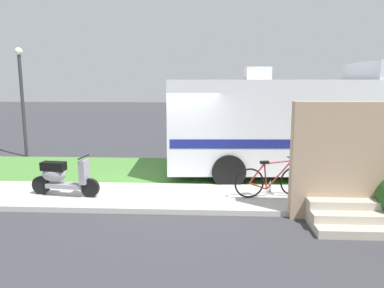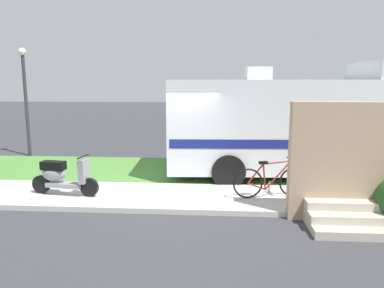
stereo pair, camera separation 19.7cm
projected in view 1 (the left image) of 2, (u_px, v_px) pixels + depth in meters
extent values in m
plane|color=#38383D|center=(172.00, 186.00, 9.92)|extent=(80.00, 80.00, 0.00)
cube|color=beige|center=(167.00, 197.00, 8.73)|extent=(24.00, 2.00, 0.12)
cube|color=#4C8438|center=(177.00, 171.00, 11.39)|extent=(24.00, 3.40, 0.08)
cube|color=silver|center=(293.00, 124.00, 10.68)|extent=(7.34, 2.91, 2.54)
cube|color=navy|center=(293.00, 137.00, 10.75)|extent=(7.19, 2.93, 0.24)
cube|color=silver|center=(258.00, 73.00, 10.44)|extent=(0.73, 0.63, 0.36)
cylinder|color=black|center=(349.00, 153.00, 12.08)|extent=(0.91, 0.32, 0.90)
cylinder|color=black|center=(222.00, 153.00, 12.10)|extent=(0.91, 0.32, 0.90)
cylinder|color=black|center=(229.00, 171.00, 9.66)|extent=(0.91, 0.32, 0.90)
cylinder|color=black|center=(90.00, 188.00, 8.53)|extent=(0.45, 0.16, 0.44)
cylinder|color=black|center=(41.00, 185.00, 8.76)|extent=(0.45, 0.16, 0.44)
cube|color=gray|center=(65.00, 186.00, 8.64)|extent=(0.91, 0.39, 0.10)
cube|color=black|center=(53.00, 166.00, 8.61)|extent=(0.59, 0.33, 0.20)
ellipsoid|color=gray|center=(54.00, 174.00, 8.65)|extent=(0.63, 0.38, 0.36)
cube|color=gray|center=(84.00, 172.00, 8.49)|extent=(0.18, 0.34, 0.56)
cylinder|color=black|center=(84.00, 157.00, 8.43)|extent=(0.10, 0.50, 0.04)
sphere|color=white|center=(84.00, 164.00, 8.46)|extent=(0.12, 0.12, 0.12)
torus|color=black|center=(294.00, 181.00, 8.60)|extent=(0.70, 0.18, 0.71)
torus|color=black|center=(249.00, 183.00, 8.44)|extent=(0.70, 0.18, 0.71)
cylinder|color=maroon|center=(279.00, 175.00, 8.52)|extent=(0.61, 0.16, 0.68)
cylinder|color=maroon|center=(265.00, 176.00, 8.47)|extent=(0.11, 0.06, 0.61)
cylinder|color=maroon|center=(278.00, 162.00, 8.46)|extent=(0.66, 0.16, 0.09)
cylinder|color=maroon|center=(258.00, 186.00, 8.49)|extent=(0.43, 0.12, 0.19)
cylinder|color=maroon|center=(257.00, 173.00, 8.43)|extent=(0.38, 0.11, 0.47)
cylinder|color=maroon|center=(293.00, 171.00, 8.55)|extent=(0.13, 0.06, 0.51)
cube|color=black|center=(265.00, 162.00, 8.41)|extent=(0.22, 0.14, 0.06)
cylinder|color=black|center=(292.00, 159.00, 8.50)|extent=(0.13, 0.52, 0.03)
cube|color=#B7B29E|center=(270.00, 124.00, 15.25)|extent=(2.64, 2.19, 1.52)
cube|color=black|center=(271.00, 113.00, 15.17)|extent=(2.51, 2.20, 0.44)
cube|color=#B7B29E|center=(336.00, 134.00, 15.35)|extent=(3.20, 2.22, 0.68)
cylinder|color=black|center=(270.00, 143.00, 14.40)|extent=(0.77, 0.29, 0.76)
cylinder|color=black|center=(261.00, 136.00, 16.32)|extent=(0.77, 0.29, 0.76)
cylinder|color=black|center=(355.00, 143.00, 14.43)|extent=(0.77, 0.29, 0.76)
cylinder|color=black|center=(335.00, 136.00, 16.35)|extent=(0.77, 0.29, 0.76)
cube|color=silver|center=(239.00, 117.00, 18.11)|extent=(2.47, 2.06, 1.52)
cube|color=black|center=(239.00, 108.00, 18.03)|extent=(2.35, 2.08, 0.44)
cube|color=silver|center=(293.00, 125.00, 18.10)|extent=(3.00, 2.08, 0.78)
cylinder|color=black|center=(236.00, 133.00, 17.28)|extent=(0.77, 0.26, 0.76)
cylinder|color=black|center=(233.00, 128.00, 19.18)|extent=(0.77, 0.26, 0.76)
cylinder|color=black|center=(305.00, 133.00, 17.19)|extent=(0.77, 0.26, 0.76)
cylinder|color=black|center=(295.00, 128.00, 19.09)|extent=(0.77, 0.26, 0.76)
cube|color=#BCB29E|center=(349.00, 226.00, 6.97)|extent=(1.40, 0.96, 0.16)
cube|color=#BCB29E|center=(346.00, 215.00, 7.10)|extent=(1.40, 0.64, 0.16)
cube|color=#BCB29E|center=(344.00, 204.00, 7.23)|extent=(1.40, 0.32, 0.16)
cube|color=tan|center=(341.00, 161.00, 7.40)|extent=(2.00, 0.30, 2.40)
cylinder|color=#B2B2B7|center=(270.00, 187.00, 8.94)|extent=(0.06, 0.06, 0.23)
cylinder|color=#B2B2B7|center=(270.00, 182.00, 8.92)|extent=(0.03, 0.03, 0.05)
cylinder|color=black|center=(270.00, 181.00, 8.91)|extent=(0.03, 0.03, 0.02)
cylinder|color=#333338|center=(23.00, 107.00, 13.45)|extent=(0.12, 0.12, 3.73)
sphere|color=silver|center=(19.00, 51.00, 13.12)|extent=(0.28, 0.28, 0.28)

